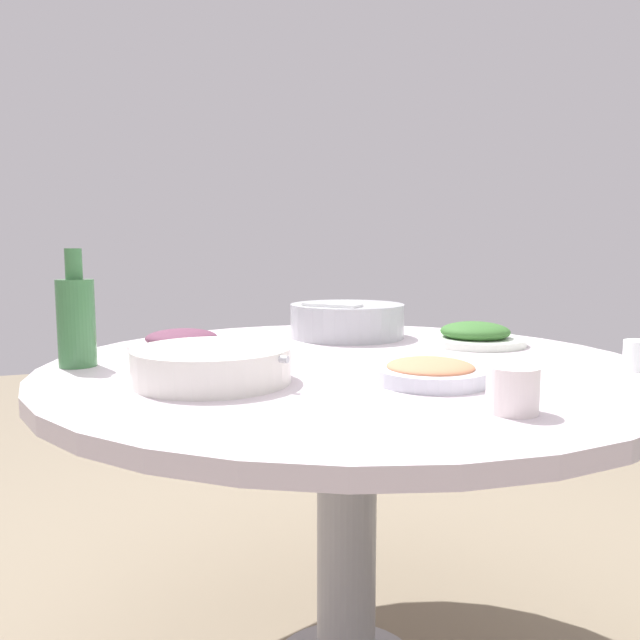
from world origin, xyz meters
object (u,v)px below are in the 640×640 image
object	(u,v)px
rice_bowl	(347,320)
dish_greens	(475,336)
soup_bowl	(212,366)
dish_eggplant	(182,342)
dish_shrimp	(430,372)
green_bottle	(76,319)
round_dining_table	(347,417)
tea_cup_far	(640,356)
tea_cup_near	(513,389)

from	to	relation	value
rice_bowl	dish_greens	size ratio (longest dim) A/B	1.24
rice_bowl	soup_bowl	xyz separation A→B (m)	(0.43, -0.44, -0.02)
dish_eggplant	rice_bowl	bearing A→B (deg)	97.49
dish_shrimp	green_bottle	distance (m)	0.70
dish_greens	dish_eggplant	distance (m)	0.71
round_dining_table	soup_bowl	distance (m)	0.36
green_bottle	tea_cup_far	distance (m)	1.10
rice_bowl	green_bottle	size ratio (longest dim) A/B	1.30
dish_shrimp	tea_cup_near	bearing A→B (deg)	2.06
round_dining_table	rice_bowl	bearing A→B (deg)	157.57
soup_bowl	dish_greens	size ratio (longest dim) A/B	1.13
rice_bowl	green_bottle	distance (m)	0.69
dish_greens	rice_bowl	bearing A→B (deg)	-132.64
rice_bowl	dish_eggplant	xyz separation A→B (m)	(0.06, -0.44, -0.03)
round_dining_table	dish_eggplant	world-z (taller)	dish_eggplant
rice_bowl	dish_eggplant	size ratio (longest dim) A/B	1.23
dish_eggplant	tea_cup_near	distance (m)	0.81
dish_eggplant	green_bottle	xyz separation A→B (m)	(0.14, -0.22, 0.08)
green_bottle	tea_cup_near	world-z (taller)	green_bottle
dish_greens	dish_eggplant	bearing A→B (deg)	-103.79
rice_bowl	soup_bowl	world-z (taller)	rice_bowl
round_dining_table	dish_shrimp	world-z (taller)	dish_shrimp
dish_shrimp	dish_greens	world-z (taller)	dish_greens
green_bottle	dish_shrimp	bearing A→B (deg)	57.83
dish_shrimp	rice_bowl	bearing A→B (deg)	172.23
dish_greens	round_dining_table	bearing A→B (deg)	-76.21
round_dining_table	dish_eggplant	bearing A→B (deg)	-130.20
round_dining_table	dish_shrimp	bearing A→B (deg)	12.88
dish_greens	tea_cup_near	distance (m)	0.63
soup_bowl	dish_greens	world-z (taller)	soup_bowl
dish_greens	dish_shrimp	bearing A→B (deg)	-43.97
tea_cup_near	tea_cup_far	world-z (taller)	tea_cup_near
tea_cup_near	tea_cup_far	distance (m)	0.45
dish_eggplant	tea_cup_near	world-z (taller)	tea_cup_near
rice_bowl	green_bottle	xyz separation A→B (m)	(0.20, -0.66, 0.05)
soup_bowl	dish_greens	distance (m)	0.71
tea_cup_far	dish_shrimp	bearing A→B (deg)	-96.42
dish_eggplant	tea_cup_far	distance (m)	0.97
tea_cup_far	tea_cup_near	bearing A→B (deg)	-68.96
tea_cup_near	green_bottle	bearing A→B (deg)	-134.35
rice_bowl	green_bottle	bearing A→B (deg)	-73.61
tea_cup_near	tea_cup_far	xyz separation A→B (m)	(-0.16, 0.42, -0.00)
dish_greens	dish_eggplant	world-z (taller)	dish_greens
tea_cup_near	dish_greens	bearing A→B (deg)	149.98
round_dining_table	tea_cup_far	distance (m)	0.59
dish_shrimp	green_bottle	bearing A→B (deg)	-122.17
rice_bowl	dish_shrimp	xyz separation A→B (m)	(0.56, -0.08, -0.03)
round_dining_table	green_bottle	distance (m)	0.59
rice_bowl	dish_eggplant	bearing A→B (deg)	-82.51
rice_bowl	tea_cup_far	size ratio (longest dim) A/B	4.99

